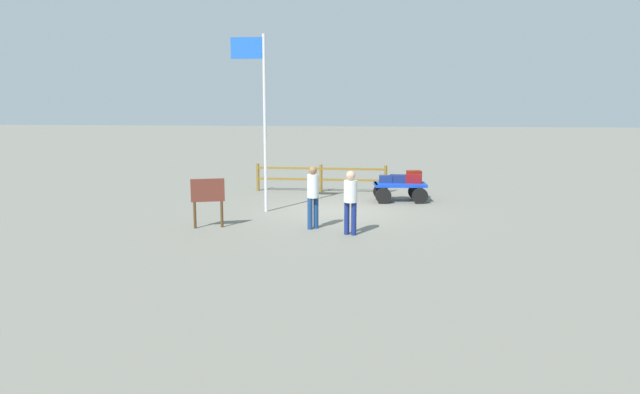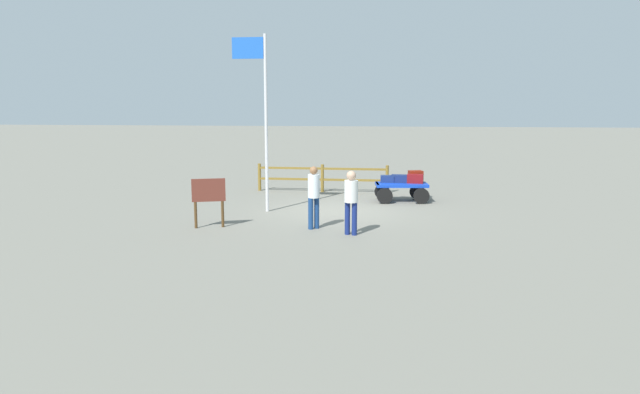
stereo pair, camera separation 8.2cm
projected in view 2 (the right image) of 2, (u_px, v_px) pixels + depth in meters
The scene contains 11 objects.
ground_plane at pixel (339, 211), 19.42m from camera, with size 120.00×120.00×0.00m, color slate.
luggage_cart at pixel (401, 189), 21.09m from camera, with size 1.89×1.25×0.64m.
suitcase_maroon at pixel (416, 176), 21.39m from camera, with size 0.55×0.45×0.40m.
suitcase_navy at pixel (387, 179), 21.25m from camera, with size 0.47×0.31×0.25m.
suitcase_dark at pixel (415, 179), 21.07m from camera, with size 0.58×0.36×0.31m.
suitcase_grey at pixel (399, 179), 21.25m from camera, with size 0.60×0.44×0.27m.
worker_lead at pixel (351, 197), 15.82m from camera, with size 0.46×0.46×1.71m.
worker_trailing at pixel (314, 193), 16.57m from camera, with size 0.45×0.45×1.74m.
flagpole at pixel (261, 105), 18.78m from camera, with size 1.09×0.10×5.53m.
signboard at pixel (209, 195), 16.73m from camera, with size 0.90×0.34×1.38m.
wooden_fence at pixel (322, 176), 23.24m from camera, with size 5.08×0.26×1.07m.
Camera 2 is at (-1.40, 19.05, 3.57)m, focal length 33.87 mm.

